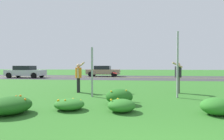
{
  "coord_description": "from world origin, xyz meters",
  "views": [
    {
      "loc": [
        -0.71,
        -2.12,
        1.43
      ],
      "look_at": [
        -1.77,
        5.89,
        1.26
      ],
      "focal_mm": 30.67,
      "sensor_mm": 36.0,
      "label": 1
    }
  ],
  "objects_px": {
    "sign_post_near_path": "(92,72)",
    "car_silver_leftmost": "(26,72)",
    "frisbee_red": "(115,73)",
    "person_catcher_dark_shirt": "(178,75)",
    "sign_post_by_roadside": "(177,65)",
    "person_thrower_orange_shirt": "(78,75)",
    "car_tan_center_left": "(103,71)"
  },
  "relations": [
    {
      "from": "person_thrower_orange_shirt",
      "to": "car_tan_center_left",
      "type": "distance_m",
      "value": 15.77
    },
    {
      "from": "sign_post_near_path",
      "to": "frisbee_red",
      "type": "xyz_separation_m",
      "value": [
        0.89,
        1.59,
        -0.11
      ]
    },
    {
      "from": "car_tan_center_left",
      "to": "frisbee_red",
      "type": "bearing_deg",
      "value": -77.5
    },
    {
      "from": "sign_post_near_path",
      "to": "car_tan_center_left",
      "type": "bearing_deg",
      "value": 98.46
    },
    {
      "from": "person_catcher_dark_shirt",
      "to": "frisbee_red",
      "type": "distance_m",
      "value": 3.33
    },
    {
      "from": "sign_post_near_path",
      "to": "person_thrower_orange_shirt",
      "type": "height_order",
      "value": "sign_post_near_path"
    },
    {
      "from": "sign_post_near_path",
      "to": "car_silver_leftmost",
      "type": "bearing_deg",
      "value": 131.46
    },
    {
      "from": "car_silver_leftmost",
      "to": "sign_post_near_path",
      "type": "bearing_deg",
      "value": -48.54
    },
    {
      "from": "sign_post_near_path",
      "to": "frisbee_red",
      "type": "bearing_deg",
      "value": 60.81
    },
    {
      "from": "sign_post_by_roadside",
      "to": "car_silver_leftmost",
      "type": "xyz_separation_m",
      "value": [
        -15.13,
        12.55,
        -0.75
      ]
    },
    {
      "from": "sign_post_near_path",
      "to": "person_catcher_dark_shirt",
      "type": "xyz_separation_m",
      "value": [
        4.21,
        1.71,
        -0.18
      ]
    },
    {
      "from": "sign_post_near_path",
      "to": "car_tan_center_left",
      "type": "distance_m",
      "value": 17.18
    },
    {
      "from": "person_thrower_orange_shirt",
      "to": "car_silver_leftmost",
      "type": "distance_m",
      "value": 15.33
    },
    {
      "from": "sign_post_near_path",
      "to": "sign_post_by_roadside",
      "type": "height_order",
      "value": "sign_post_by_roadside"
    },
    {
      "from": "sign_post_by_roadside",
      "to": "person_thrower_orange_shirt",
      "type": "bearing_deg",
      "value": 167.49
    },
    {
      "from": "sign_post_by_roadside",
      "to": "person_catcher_dark_shirt",
      "type": "relative_size",
      "value": 1.81
    },
    {
      "from": "sign_post_by_roadside",
      "to": "car_silver_leftmost",
      "type": "relative_size",
      "value": 0.66
    },
    {
      "from": "person_catcher_dark_shirt",
      "to": "frisbee_red",
      "type": "xyz_separation_m",
      "value": [
        -3.32,
        -0.12,
        0.07
      ]
    },
    {
      "from": "sign_post_near_path",
      "to": "car_silver_leftmost",
      "type": "xyz_separation_m",
      "value": [
        -11.25,
        12.74,
        -0.41
      ]
    },
    {
      "from": "frisbee_red",
      "to": "sign_post_near_path",
      "type": "bearing_deg",
      "value": -119.19
    },
    {
      "from": "car_silver_leftmost",
      "to": "car_tan_center_left",
      "type": "bearing_deg",
      "value": 25.99
    },
    {
      "from": "frisbee_red",
      "to": "car_silver_leftmost",
      "type": "relative_size",
      "value": 0.06
    },
    {
      "from": "frisbee_red",
      "to": "car_tan_center_left",
      "type": "height_order",
      "value": "car_tan_center_left"
    },
    {
      "from": "person_thrower_orange_shirt",
      "to": "sign_post_near_path",
      "type": "bearing_deg",
      "value": -50.49
    },
    {
      "from": "sign_post_by_roadside",
      "to": "person_thrower_orange_shirt",
      "type": "height_order",
      "value": "sign_post_by_roadside"
    },
    {
      "from": "person_catcher_dark_shirt",
      "to": "car_silver_leftmost",
      "type": "relative_size",
      "value": 0.37
    },
    {
      "from": "car_tan_center_left",
      "to": "person_catcher_dark_shirt",
      "type": "bearing_deg",
      "value": -66.2
    },
    {
      "from": "sign_post_by_roadside",
      "to": "frisbee_red",
      "type": "relative_size",
      "value": 11.53
    },
    {
      "from": "sign_post_near_path",
      "to": "frisbee_red",
      "type": "relative_size",
      "value": 8.9
    },
    {
      "from": "frisbee_red",
      "to": "person_catcher_dark_shirt",
      "type": "bearing_deg",
      "value": 2.15
    },
    {
      "from": "frisbee_red",
      "to": "car_silver_leftmost",
      "type": "distance_m",
      "value": 16.49
    },
    {
      "from": "person_catcher_dark_shirt",
      "to": "car_tan_center_left",
      "type": "bearing_deg",
      "value": 113.8
    }
  ]
}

